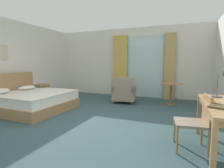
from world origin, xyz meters
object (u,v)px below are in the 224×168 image
at_px(framed_picture, 1,52).
at_px(round_cafe_table, 171,89).
at_px(writing_desk, 224,110).
at_px(closed_book, 221,106).
at_px(armchair_by_window, 124,93).
at_px(desk_chair, 197,119).
at_px(desk_lamp, 222,81).
at_px(bed, 31,100).
at_px(nightstand, 41,92).

bearing_deg(framed_picture, round_cafe_table, 25.04).
distance_m(writing_desk, framed_picture, 5.84).
distance_m(closed_book, armchair_by_window, 3.81).
bearing_deg(closed_book, writing_desk, 91.47).
bearing_deg(desk_chair, round_cafe_table, 100.67).
xyz_separation_m(armchair_by_window, framed_picture, (-3.28, -1.92, 1.33)).
relative_size(desk_lamp, armchair_by_window, 0.55).
xyz_separation_m(bed, round_cafe_table, (3.66, 2.23, 0.23)).
distance_m(bed, closed_book, 4.65).
bearing_deg(desk_chair, desk_lamp, 57.15).
xyz_separation_m(nightstand, round_cafe_table, (4.56, 0.92, 0.23)).
relative_size(bed, framed_picture, 4.59).
distance_m(writing_desk, round_cafe_table, 3.20).
relative_size(desk_chair, desk_lamp, 1.73).
bearing_deg(nightstand, desk_chair, -22.54).
relative_size(nightstand, closed_book, 2.07).
distance_m(writing_desk, desk_lamp, 0.71).
distance_m(desk_chair, framed_picture, 5.54).
xyz_separation_m(writing_desk, desk_chair, (-0.34, 0.01, -0.18)).
relative_size(desk_chair, armchair_by_window, 0.95).
bearing_deg(armchair_by_window, closed_book, -52.38).
xyz_separation_m(bed, armchair_by_window, (2.18, 1.92, 0.06)).
height_order(desk_chair, framed_picture, framed_picture).
distance_m(nightstand, closed_book, 5.91).
height_order(bed, armchair_by_window, bed).
height_order(desk_lamp, framed_picture, framed_picture).
bearing_deg(round_cafe_table, armchair_by_window, -168.18).
relative_size(bed, nightstand, 3.71).
height_order(armchair_by_window, round_cafe_table, armchair_by_window).
distance_m(closed_book, round_cafe_table, 3.43).
height_order(bed, desk_chair, bed).
height_order(nightstand, framed_picture, framed_picture).
relative_size(nightstand, round_cafe_table, 0.80).
bearing_deg(writing_desk, round_cafe_table, 106.71).
distance_m(closed_book, framed_picture, 5.77).
relative_size(desk_lamp, round_cafe_table, 0.72).
bearing_deg(round_cafe_table, closed_book, -75.99).
height_order(desk_lamp, closed_book, desk_lamp).
bearing_deg(armchair_by_window, desk_chair, -53.03).
bearing_deg(desk_lamp, nightstand, 164.57).
distance_m(nightstand, writing_desk, 5.89).
bearing_deg(framed_picture, writing_desk, -8.32).
height_order(writing_desk, framed_picture, framed_picture).
distance_m(bed, framed_picture, 1.78).
xyz_separation_m(desk_lamp, closed_book, (-0.14, -0.87, -0.26)).
xyz_separation_m(closed_book, armchair_by_window, (-2.31, 3.00, -0.42)).
distance_m(bed, desk_lamp, 4.70).
relative_size(nightstand, desk_lamp, 1.11).
distance_m(nightstand, desk_chair, 5.56).
relative_size(nightstand, writing_desk, 0.35).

